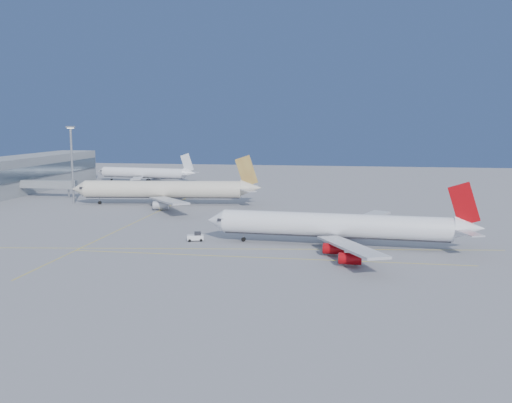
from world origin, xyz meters
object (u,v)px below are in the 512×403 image
at_px(airliner_virgin, 340,226).
at_px(pushback_tug, 196,237).
at_px(light_mast, 72,158).
at_px(airliner_etihad, 167,190).
at_px(airliner_third, 145,173).

relative_size(airliner_virgin, pushback_tug, 14.85).
bearing_deg(light_mast, pushback_tug, -42.61).
bearing_deg(airliner_etihad, airliner_third, 108.17).
bearing_deg(airliner_etihad, pushback_tug, -73.01).
bearing_deg(pushback_tug, airliner_virgin, -16.06).
distance_m(airliner_virgin, light_mast, 113.64).
xyz_separation_m(airliner_third, light_mast, (0.29, -76.27, 12.22)).
bearing_deg(airliner_virgin, airliner_etihad, 140.15).
bearing_deg(airliner_etihad, light_mast, 177.37).
bearing_deg(airliner_third, airliner_virgin, -45.62).
relative_size(airliner_virgin, airliner_third, 1.22).
distance_m(airliner_virgin, airliner_etihad, 86.79).
xyz_separation_m(airliner_third, pushback_tug, (61.95, -132.99, -3.36)).
height_order(airliner_etihad, light_mast, light_mast).
bearing_deg(airliner_etihad, airliner_virgin, -50.86).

